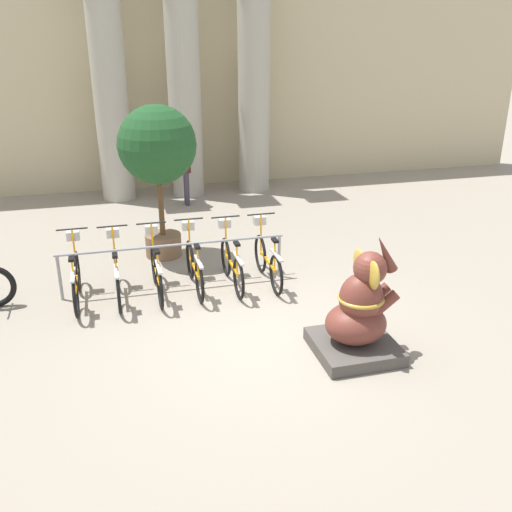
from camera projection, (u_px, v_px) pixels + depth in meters
name	position (u px, v px, depth m)	size (l,w,h in m)	color
ground_plane	(271.00, 336.00, 7.96)	(60.00, 60.00, 0.00)	gray
building_facade	(178.00, 70.00, 14.55)	(20.00, 0.20, 6.00)	#C6B78E
column_left	(110.00, 91.00, 13.38)	(1.00, 1.00, 5.16)	#ADA899
column_middle	(184.00, 89.00, 13.80)	(1.00, 1.00, 5.16)	#ADA899
column_right	(254.00, 87.00, 14.21)	(1.00, 1.00, 5.16)	#ADA899
bike_rack	(174.00, 254.00, 9.23)	(3.68, 0.05, 0.77)	gray
bicycle_0	(76.00, 278.00, 8.82)	(0.48, 1.63, 1.08)	black
bicycle_1	(117.00, 274.00, 8.95)	(0.48, 1.63, 1.08)	black
bicycle_2	(156.00, 270.00, 9.09)	(0.48, 1.63, 1.08)	black
bicycle_3	(194.00, 265.00, 9.28)	(0.48, 1.63, 1.08)	black
bicycle_4	(231.00, 262.00, 9.40)	(0.48, 1.63, 1.08)	black
bicycle_5	(267.00, 259.00, 9.54)	(0.48, 1.63, 1.08)	black
elephant_statue	(359.00, 315.00, 7.36)	(1.05, 1.05, 1.65)	#4C4742
person_pedestrian	(186.00, 164.00, 13.52)	(0.22, 0.47, 1.65)	#383342
potted_tree	(158.00, 152.00, 10.05)	(1.39, 1.39, 2.79)	brown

